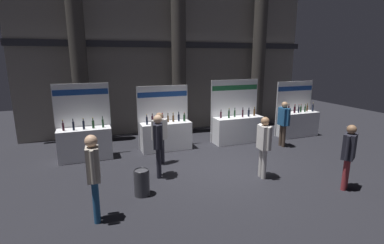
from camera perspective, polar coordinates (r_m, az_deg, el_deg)
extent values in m
plane|color=black|center=(8.66, 6.03, -8.87)|extent=(25.03, 25.03, 0.00)
cube|color=gray|center=(12.52, -3.72, 13.76)|extent=(12.51, 0.25, 6.75)
cube|color=#2D2D33|center=(12.24, -3.31, 15.36)|extent=(12.51, 0.20, 0.24)
cylinder|color=#423D38|center=(11.28, -22.00, 11.92)|extent=(0.59, 0.59, 6.35)
cylinder|color=#423D38|center=(11.85, -2.69, 12.85)|extent=(0.59, 0.59, 6.35)
cylinder|color=#423D38|center=(13.53, 13.35, 12.56)|extent=(0.59, 0.59, 6.35)
cube|color=white|center=(9.60, -20.78, -4.22)|extent=(1.62, 0.60, 1.02)
cube|color=white|center=(9.76, -21.12, 0.24)|extent=(1.70, 0.04, 2.41)
cube|color=navy|center=(9.59, -21.58, 5.64)|extent=(1.65, 0.01, 0.18)
cylinder|color=black|center=(9.45, -24.62, -0.90)|extent=(0.06, 0.06, 0.24)
cylinder|color=black|center=(9.41, -24.72, 0.06)|extent=(0.03, 0.03, 0.08)
cylinder|color=gold|center=(9.40, -24.74, 0.36)|extent=(0.03, 0.03, 0.02)
cylinder|color=black|center=(9.37, -22.88, -0.75)|extent=(0.06, 0.06, 0.27)
cylinder|color=black|center=(9.33, -22.97, 0.28)|extent=(0.03, 0.03, 0.08)
cylinder|color=black|center=(9.32, -23.00, 0.56)|extent=(0.03, 0.03, 0.02)
cylinder|color=black|center=(9.37, -21.08, -0.59)|extent=(0.06, 0.06, 0.27)
cylinder|color=black|center=(9.33, -21.17, 0.42)|extent=(0.03, 0.03, 0.07)
cylinder|color=gold|center=(9.32, -21.19, 0.68)|extent=(0.03, 0.03, 0.02)
cylinder|color=#19381E|center=(9.41, -19.37, -0.46)|extent=(0.07, 0.07, 0.25)
cylinder|color=#19381E|center=(9.38, -19.45, 0.51)|extent=(0.03, 0.03, 0.08)
cylinder|color=gold|center=(9.37, -19.47, 0.80)|extent=(0.03, 0.03, 0.02)
cylinder|color=#19381E|center=(9.43, -17.60, -0.27)|extent=(0.06, 0.06, 0.26)
cylinder|color=#19381E|center=(9.40, -17.67, 0.75)|extent=(0.03, 0.03, 0.09)
cylinder|color=black|center=(9.39, -17.69, 1.06)|extent=(0.03, 0.03, 0.02)
cube|color=white|center=(9.97, -5.26, -2.88)|extent=(1.75, 0.60, 0.99)
cube|color=white|center=(10.13, -5.85, 1.02)|extent=(1.83, 0.04, 2.24)
cube|color=navy|center=(9.97, -5.92, 5.60)|extent=(1.78, 0.01, 0.18)
cylinder|color=black|center=(9.61, -9.11, 0.27)|extent=(0.06, 0.06, 0.27)
cylinder|color=black|center=(9.57, -9.15, 1.25)|extent=(0.03, 0.03, 0.07)
cylinder|color=gold|center=(9.57, -9.16, 1.49)|extent=(0.03, 0.03, 0.02)
cylinder|color=black|center=(9.67, -8.01, 0.39)|extent=(0.07, 0.07, 0.27)
cylinder|color=black|center=(9.63, -8.05, 1.39)|extent=(0.03, 0.03, 0.07)
cylinder|color=black|center=(9.63, -8.05, 1.66)|extent=(0.03, 0.03, 0.02)
cylinder|color=black|center=(9.68, -6.98, 0.36)|extent=(0.08, 0.08, 0.24)
cylinder|color=black|center=(9.64, -7.01, 1.25)|extent=(0.03, 0.03, 0.06)
cylinder|color=red|center=(9.64, -7.01, 1.49)|extent=(0.03, 0.03, 0.02)
cylinder|color=black|center=(9.81, -5.99, 0.61)|extent=(0.07, 0.07, 0.26)
cylinder|color=black|center=(9.78, -6.02, 1.54)|extent=(0.03, 0.03, 0.06)
cylinder|color=red|center=(9.77, -6.02, 1.77)|extent=(0.03, 0.03, 0.02)
cylinder|color=#472D14|center=(9.90, -4.88, 0.64)|extent=(0.06, 0.06, 0.22)
cylinder|color=#472D14|center=(9.87, -4.89, 1.50)|extent=(0.03, 0.03, 0.08)
cylinder|color=black|center=(9.86, -4.90, 1.78)|extent=(0.03, 0.03, 0.02)
cylinder|color=#472D14|center=(9.94, -3.83, 0.71)|extent=(0.07, 0.07, 0.22)
cylinder|color=#472D14|center=(9.91, -3.84, 1.58)|extent=(0.03, 0.03, 0.09)
cylinder|color=gold|center=(9.90, -3.84, 1.88)|extent=(0.03, 0.03, 0.02)
cylinder|color=black|center=(10.01, -2.71, 0.85)|extent=(0.07, 0.07, 0.24)
cylinder|color=black|center=(9.97, -2.72, 1.76)|extent=(0.03, 0.03, 0.08)
cylinder|color=black|center=(9.96, -2.72, 2.05)|extent=(0.03, 0.03, 0.02)
cylinder|color=#19381E|center=(9.99, -1.56, 0.82)|extent=(0.07, 0.07, 0.23)
cylinder|color=#19381E|center=(9.96, -1.57, 1.65)|extent=(0.03, 0.03, 0.06)
cylinder|color=red|center=(9.95, -1.57, 1.87)|extent=(0.03, 0.03, 0.02)
cube|color=white|center=(10.91, 9.28, -1.56)|extent=(1.88, 0.60, 0.99)
cube|color=white|center=(11.05, 8.54, 2.33)|extent=(1.98, 0.04, 2.38)
cube|color=#1E6638|center=(10.90, 8.76, 6.88)|extent=(1.92, 0.01, 0.18)
cylinder|color=black|center=(10.52, 5.88, 1.44)|extent=(0.07, 0.07, 0.24)
cylinder|color=black|center=(10.49, 5.89, 2.24)|extent=(0.03, 0.03, 0.06)
cylinder|color=black|center=(10.48, 5.90, 2.45)|extent=(0.03, 0.03, 0.02)
cylinder|color=#19381E|center=(10.55, 7.48, 1.54)|extent=(0.07, 0.07, 0.28)
cylinder|color=#19381E|center=(10.51, 7.51, 2.50)|extent=(0.03, 0.03, 0.08)
cylinder|color=gold|center=(10.51, 7.52, 2.76)|extent=(0.03, 0.03, 0.02)
cylinder|color=#19381E|center=(10.75, 8.64, 1.66)|extent=(0.06, 0.06, 0.25)
cylinder|color=#19381E|center=(10.72, 8.67, 2.54)|extent=(0.03, 0.03, 0.08)
cylinder|color=black|center=(10.71, 8.68, 2.80)|extent=(0.03, 0.03, 0.02)
cylinder|color=black|center=(10.81, 10.22, 1.73)|extent=(0.06, 0.06, 0.28)
cylinder|color=black|center=(10.78, 10.26, 2.67)|extent=(0.03, 0.03, 0.08)
cylinder|color=black|center=(10.77, 10.27, 2.93)|extent=(0.03, 0.03, 0.02)
cylinder|color=black|center=(10.96, 11.41, 1.75)|extent=(0.07, 0.07, 0.25)
cylinder|color=black|center=(10.93, 11.44, 2.57)|extent=(0.03, 0.03, 0.08)
cylinder|color=black|center=(10.92, 11.46, 2.81)|extent=(0.03, 0.03, 0.02)
cylinder|color=#472D14|center=(11.15, 12.50, 1.91)|extent=(0.07, 0.07, 0.25)
cylinder|color=#472D14|center=(11.12, 12.55, 2.74)|extent=(0.03, 0.03, 0.08)
cylinder|color=gold|center=(11.11, 12.56, 2.99)|extent=(0.03, 0.03, 0.02)
cube|color=white|center=(12.44, 20.63, -0.41)|extent=(1.66, 0.60, 1.00)
cube|color=white|center=(12.57, 19.85, 2.67)|extent=(1.75, 0.04, 2.24)
cube|color=navy|center=(12.44, 20.22, 6.38)|extent=(1.70, 0.01, 0.18)
cylinder|color=black|center=(11.90, 18.45, 2.27)|extent=(0.07, 0.07, 0.25)
cylinder|color=black|center=(11.87, 18.51, 3.07)|extent=(0.03, 0.03, 0.09)
cylinder|color=red|center=(11.86, 18.53, 3.32)|extent=(0.03, 0.03, 0.02)
cylinder|color=black|center=(12.07, 18.98, 2.42)|extent=(0.06, 0.06, 0.27)
cylinder|color=black|center=(12.04, 19.04, 3.26)|extent=(0.03, 0.03, 0.09)
cylinder|color=gold|center=(12.04, 19.06, 3.51)|extent=(0.03, 0.03, 0.02)
cylinder|color=black|center=(12.11, 20.06, 2.35)|extent=(0.08, 0.08, 0.26)
cylinder|color=black|center=(12.08, 20.12, 3.15)|extent=(0.03, 0.03, 0.09)
cylinder|color=red|center=(12.07, 20.14, 3.39)|extent=(0.03, 0.03, 0.02)
cylinder|color=black|center=(12.21, 20.79, 2.35)|extent=(0.06, 0.06, 0.25)
cylinder|color=black|center=(12.18, 20.85, 3.08)|extent=(0.03, 0.03, 0.07)
cylinder|color=red|center=(12.18, 20.86, 3.28)|extent=(0.03, 0.03, 0.02)
cylinder|color=#19381E|center=(12.39, 21.16, 2.41)|extent=(0.07, 0.07, 0.22)
cylinder|color=#19381E|center=(12.37, 21.22, 3.11)|extent=(0.03, 0.03, 0.09)
cylinder|color=red|center=(12.36, 21.24, 3.35)|extent=(0.03, 0.03, 0.02)
cylinder|color=#19381E|center=(12.48, 21.91, 2.41)|extent=(0.07, 0.07, 0.22)
cylinder|color=#19381E|center=(12.46, 21.97, 3.11)|extent=(0.03, 0.03, 0.09)
cylinder|color=gold|center=(12.45, 21.99, 3.35)|extent=(0.03, 0.03, 0.02)
cylinder|color=#472D14|center=(12.68, 22.28, 2.58)|extent=(0.06, 0.06, 0.24)
cylinder|color=#472D14|center=(12.66, 22.34, 3.30)|extent=(0.03, 0.03, 0.08)
cylinder|color=gold|center=(12.65, 22.36, 3.53)|extent=(0.03, 0.03, 0.02)
cylinder|color=black|center=(12.72, 23.24, 2.55)|extent=(0.06, 0.06, 0.25)
cylinder|color=black|center=(12.69, 23.31, 3.31)|extent=(0.03, 0.03, 0.09)
cylinder|color=gold|center=(12.68, 23.33, 3.55)|extent=(0.03, 0.03, 0.02)
cylinder|color=#38383D|center=(6.93, -10.14, -12.04)|extent=(0.37, 0.37, 0.62)
torus|color=black|center=(6.80, -10.25, -9.59)|extent=(0.36, 0.36, 0.02)
cylinder|color=silver|center=(8.01, 13.80, -7.92)|extent=(0.12, 0.12, 0.82)
cylinder|color=silver|center=(7.88, 14.39, -8.31)|extent=(0.12, 0.12, 0.82)
cube|color=silver|center=(7.71, 14.39, -3.04)|extent=(0.27, 0.38, 0.65)
sphere|color=#8C6647|center=(7.61, 14.58, 0.15)|extent=(0.22, 0.22, 0.22)
cylinder|color=silver|center=(7.90, 13.58, -2.50)|extent=(0.08, 0.08, 0.61)
cylinder|color=silver|center=(7.52, 15.27, -3.38)|extent=(0.08, 0.08, 0.61)
cylinder|color=#23232D|center=(7.72, -6.76, -8.33)|extent=(0.12, 0.12, 0.84)
cylinder|color=#23232D|center=(7.88, -6.70, -7.87)|extent=(0.12, 0.12, 0.84)
cube|color=#23232D|center=(7.56, -6.88, -2.78)|extent=(0.34, 0.45, 0.66)
sphere|color=tan|center=(7.45, -6.97, 0.57)|extent=(0.23, 0.23, 0.23)
cylinder|color=#23232D|center=(7.33, -6.97, -3.18)|extent=(0.08, 0.08, 0.63)
cylinder|color=#23232D|center=(7.79, -6.80, -2.18)|extent=(0.08, 0.08, 0.63)
cylinder|color=maroon|center=(7.96, 28.57, -9.40)|extent=(0.12, 0.12, 0.80)
cylinder|color=maroon|center=(8.12, 28.79, -9.02)|extent=(0.12, 0.12, 0.80)
cube|color=#23232D|center=(7.82, 29.25, -4.35)|extent=(0.45, 0.41, 0.63)
sphere|color=#8C6647|center=(7.71, 29.61, -1.30)|extent=(0.22, 0.22, 0.22)
cylinder|color=#23232D|center=(7.59, 28.95, -4.68)|extent=(0.08, 0.08, 0.60)
cylinder|color=#23232D|center=(8.04, 29.56, -3.83)|extent=(0.08, 0.08, 0.60)
cylinder|color=#23232D|center=(8.77, -6.01, -5.88)|extent=(0.12, 0.12, 0.78)
cylinder|color=#23232D|center=(8.69, -6.93, -6.09)|extent=(0.12, 0.12, 0.78)
cube|color=silver|center=(8.52, -6.58, -1.56)|extent=(0.44, 0.33, 0.61)
sphere|color=#8C6647|center=(8.43, -6.66, 1.20)|extent=(0.21, 0.21, 0.21)
cylinder|color=silver|center=(8.65, -5.22, -1.21)|extent=(0.08, 0.08, 0.58)
cylinder|color=silver|center=(8.40, -7.99, -1.71)|extent=(0.08, 0.08, 0.58)
cylinder|color=navy|center=(6.04, -18.86, -15.24)|extent=(0.12, 0.12, 0.87)
cylinder|color=navy|center=(6.17, -18.83, -14.60)|extent=(0.12, 0.12, 0.87)
cube|color=#ADA393|center=(5.79, -19.41, -8.09)|extent=(0.26, 0.33, 0.69)
sphere|color=tan|center=(5.64, -19.77, -3.64)|extent=(0.24, 0.24, 0.24)
cylinder|color=#ADA393|center=(5.59, -19.50, -8.66)|extent=(0.08, 0.08, 0.65)
cylinder|color=#ADA393|center=(5.97, -19.36, -7.25)|extent=(0.08, 0.08, 0.65)
cylinder|color=#47382D|center=(10.92, 17.56, -2.53)|extent=(0.12, 0.12, 0.80)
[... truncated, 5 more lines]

